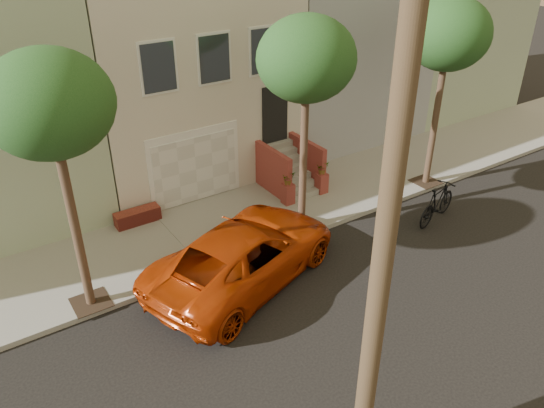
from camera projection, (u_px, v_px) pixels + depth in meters
ground at (362, 313)px, 13.23m from camera, size 90.00×90.00×0.00m
sidewalk at (249, 218)px, 17.08m from camera, size 40.00×3.70×0.15m
house_row at (164, 66)px, 19.56m from camera, size 33.10×11.70×7.00m
tree_left at (49, 106)px, 10.83m from camera, size 2.70×2.57×6.30m
tree_mid at (307, 60)px, 13.95m from camera, size 2.70×2.57×6.30m
tree_right at (449, 35)px, 16.59m from camera, size 2.70×2.57×6.30m
pickup_truck at (244, 254)px, 14.05m from camera, size 6.33×4.45×1.60m
motorcycle at (437, 203)px, 16.77m from camera, size 2.18×1.09×1.26m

